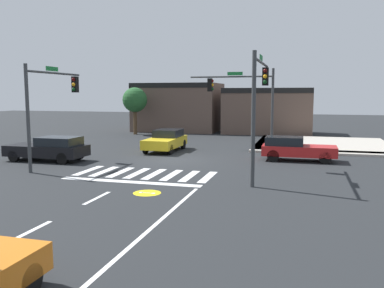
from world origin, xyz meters
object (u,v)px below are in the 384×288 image
traffic_signal_southwest (51,97)px  traffic_signal_northeast (243,94)px  traffic_signal_southeast (260,91)px  car_black (50,148)px  car_yellow (166,140)px  roadside_tree (135,100)px  car_red (295,148)px

traffic_signal_southwest → traffic_signal_northeast: bearing=-42.5°
traffic_signal_southeast → car_black: (-12.50, 1.44, -3.36)m
car_yellow → traffic_signal_northeast: bearing=115.7°
roadside_tree → traffic_signal_southwest: bearing=-81.2°
traffic_signal_southeast → car_red: size_ratio=1.39×
traffic_signal_northeast → roadside_tree: size_ratio=1.32×
traffic_signal_northeast → traffic_signal_southwest: (-9.05, -9.86, -0.14)m
car_yellow → car_black: size_ratio=0.93×
car_red → roadside_tree: (-15.63, 12.36, 2.61)m
traffic_signal_southeast → car_red: traffic_signal_southeast is taller
traffic_signal_southeast → traffic_signal_southwest: 11.27m
traffic_signal_southeast → traffic_signal_northeast: 10.10m
traffic_signal_northeast → car_yellow: (-5.03, -2.42, -3.22)m
traffic_signal_southeast → traffic_signal_northeast: size_ratio=0.98×
car_yellow → car_black: car_yellow is taller
car_yellow → roadside_tree: 12.65m
car_red → roadside_tree: 20.10m
traffic_signal_southeast → car_black: size_ratio=1.24×
traffic_signal_southwest → roadside_tree: (-2.75, 17.81, -0.48)m
car_yellow → roadside_tree: (-6.77, 10.37, 2.60)m
traffic_signal_northeast → roadside_tree: bearing=-33.9°
traffic_signal_southeast → car_black: 13.02m
traffic_signal_southwest → car_red: size_ratio=1.27×
car_black → roadside_tree: (-1.52, 16.35, 2.60)m
traffic_signal_southeast → traffic_signal_southwest: traffic_signal_southeast is taller
roadside_tree → car_yellow: bearing=-56.8°
car_black → roadside_tree: size_ratio=1.04×
traffic_signal_southwest → car_red: (12.88, 5.44, -3.09)m
traffic_signal_southeast → roadside_tree: traffic_signal_southeast is taller
traffic_signal_southwest → car_black: traffic_signal_southwest is taller
car_red → car_yellow: car_yellow is taller
traffic_signal_southwest → traffic_signal_southeast: bearing=-89.9°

